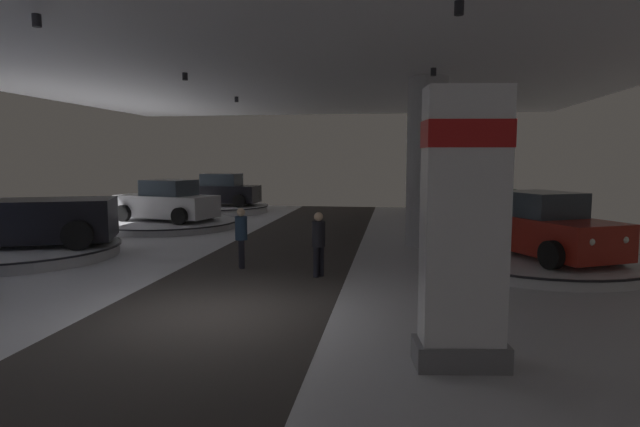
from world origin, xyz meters
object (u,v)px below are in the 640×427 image
Objects in this scene: display_car_deep_right at (472,195)px; display_platform_mid_right at (541,261)px; column_right at (426,162)px; brand_sign_pylon at (464,225)px; display_car_deep_left at (220,191)px; display_platform_deep_left at (220,208)px; visitor_walking_near at (241,234)px; pickup_truck_mid_left at (4,214)px; display_platform_deep_right at (471,214)px; display_platform_mid_left at (18,251)px; visitor_walking_far at (319,240)px; display_car_far_left at (167,202)px; display_car_mid_right at (542,227)px; display_platform_far_left at (167,223)px.

display_platform_mid_right is (0.18, -11.75, -0.93)m from display_car_deep_right.
column_right is 1.44× the size of brand_sign_pylon.
display_platform_mid_right is (13.24, -12.56, -0.97)m from display_car_deep_left.
visitor_walking_near reaches higher than display_platform_deep_left.
column_right is 12.92m from pickup_truck_mid_left.
display_platform_deep_right is 19.54m from pickup_truck_mid_left.
column_right is at bearing 132.60° from display_platform_mid_right.
display_platform_mid_left is 3.57× the size of visitor_walking_near.
display_car_deep_right is 14.83m from visitor_walking_far.
display_platform_mid_right is (2.88, -3.13, -2.59)m from column_right.
column_right is at bearing -107.33° from display_platform_deep_right.
display_platform_deep_right is 13.10m from display_car_deep_left.
display_car_deep_left is 0.95× the size of display_car_far_left.
visitor_walking_near is at bearing 129.82° from brand_sign_pylon.
display_platform_deep_left is 0.92× the size of display_platform_mid_left.
display_platform_deep_left is at bearing 137.80° from column_right.
pickup_truck_mid_left is (-12.19, -4.02, -1.48)m from column_right.
display_platform_mid_left is (-14.58, -12.50, 0.01)m from display_platform_deep_right.
column_right reaches higher than display_car_deep_right.
visitor_walking_near is at bearing -170.87° from display_platform_mid_right.
pickup_truck_mid_left is (-15.08, -0.88, 1.11)m from display_platform_mid_right.
display_platform_deep_left is at bearing 136.59° from display_platform_mid_right.
display_car_deep_left is 16.40m from visitor_walking_far.
display_car_mid_right is at bearing -25.03° from display_car_far_left.
column_right is 0.97× the size of display_platform_mid_left.
display_platform_deep_right is 1.07× the size of display_platform_deep_left.
brand_sign_pylon is 19.13m from display_car_deep_right.
display_car_deep_left is 6.30m from display_car_far_left.
visitor_walking_far is (-5.70, -2.04, -0.15)m from display_car_mid_right.
display_car_far_left is at bearing 163.38° from column_right.
display_car_deep_right is (2.71, 8.62, -1.66)m from column_right.
display_platform_mid_left is 3.57× the size of visitor_walking_far.
display_car_deep_right is (0.02, 0.02, 0.91)m from display_platform_deep_right.
visitor_walking_far is at bearing -47.23° from display_car_far_left.
display_car_far_left is at bearing 154.97° from display_car_mid_right.
display_car_mid_right is 14.74m from display_car_far_left.
visitor_walking_near is (7.20, -0.38, -0.37)m from pickup_truck_mid_left.
display_platform_far_left is (-0.15, -6.29, -0.98)m from display_car_deep_left.
display_car_mid_right is at bearing -89.21° from display_car_deep_right.
display_car_mid_right reaches higher than display_platform_deep_right.
display_car_deep_right is 0.97× the size of display_car_mid_right.
visitor_walking_near is at bearing 160.99° from visitor_walking_far.
display_car_deep_right is 11.79m from display_platform_mid_right.
display_platform_mid_right is at bearing 3.36° from pickup_truck_mid_left.
display_platform_deep_right is 0.99× the size of pickup_truck_mid_left.
display_platform_mid_right is at bearing 67.53° from brand_sign_pylon.
pickup_truck_mid_left is (-1.68, -7.15, 1.11)m from display_platform_far_left.
display_car_deep_left is 0.75× the size of pickup_truck_mid_left.
column_right is at bearing 41.38° from visitor_walking_near.
brand_sign_pylon reaches higher than visitor_walking_far.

